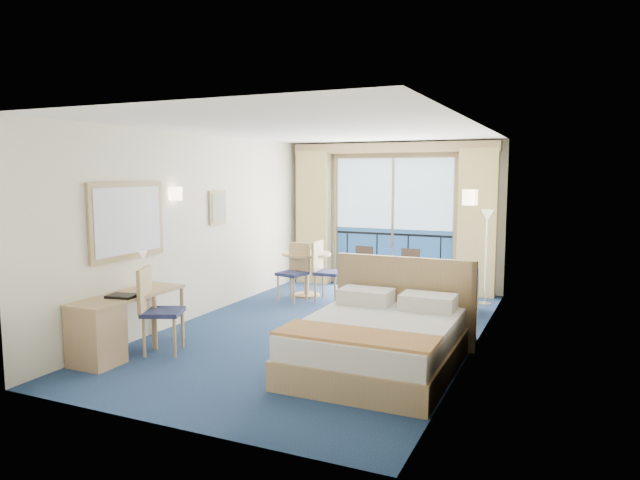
{
  "coord_description": "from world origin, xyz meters",
  "views": [
    {
      "loc": [
        3.05,
        -6.93,
        2.14
      ],
      "look_at": [
        -0.13,
        0.2,
        1.21
      ],
      "focal_mm": 32.0,
      "sensor_mm": 36.0,
      "label": 1
    }
  ],
  "objects_px": {
    "armchair": "(446,286)",
    "round_table": "(307,263)",
    "floor_lamp": "(487,233)",
    "desk": "(103,328)",
    "bed": "(379,341)",
    "table_chair_b": "(295,268)",
    "desk_chair": "(155,305)",
    "table_chair_a": "(324,267)",
    "nightstand": "(457,319)"
  },
  "relations": [
    {
      "from": "bed",
      "to": "desk_chair",
      "type": "xyz_separation_m",
      "value": [
        -2.6,
        -0.56,
        0.27
      ]
    },
    {
      "from": "bed",
      "to": "desk_chair",
      "type": "bearing_deg",
      "value": -167.92
    },
    {
      "from": "armchair",
      "to": "round_table",
      "type": "distance_m",
      "value": 2.44
    },
    {
      "from": "armchair",
      "to": "desk_chair",
      "type": "height_order",
      "value": "desk_chair"
    },
    {
      "from": "bed",
      "to": "floor_lamp",
      "type": "distance_m",
      "value": 3.76
    },
    {
      "from": "armchair",
      "to": "round_table",
      "type": "xyz_separation_m",
      "value": [
        -2.44,
        0.04,
        0.19
      ]
    },
    {
      "from": "floor_lamp",
      "to": "desk",
      "type": "bearing_deg",
      "value": -127.0
    },
    {
      "from": "round_table",
      "to": "desk",
      "type": "bearing_deg",
      "value": -98.16
    },
    {
      "from": "nightstand",
      "to": "desk_chair",
      "type": "relative_size",
      "value": 0.56
    },
    {
      "from": "desk_chair",
      "to": "round_table",
      "type": "bearing_deg",
      "value": -27.73
    },
    {
      "from": "bed",
      "to": "table_chair_b",
      "type": "xyz_separation_m",
      "value": [
        -2.34,
        2.64,
        0.24
      ]
    },
    {
      "from": "round_table",
      "to": "table_chair_a",
      "type": "distance_m",
      "value": 0.49
    },
    {
      "from": "floor_lamp",
      "to": "table_chair_a",
      "type": "xyz_separation_m",
      "value": [
        -2.51,
        -0.8,
        -0.61
      ]
    },
    {
      "from": "nightstand",
      "to": "round_table",
      "type": "bearing_deg",
      "value": 150.07
    },
    {
      "from": "round_table",
      "to": "table_chair_b",
      "type": "relative_size",
      "value": 0.87
    },
    {
      "from": "bed",
      "to": "floor_lamp",
      "type": "xyz_separation_m",
      "value": [
        0.62,
        3.61,
        0.86
      ]
    },
    {
      "from": "table_chair_b",
      "to": "desk",
      "type": "bearing_deg",
      "value": -86.66
    },
    {
      "from": "armchair",
      "to": "round_table",
      "type": "relative_size",
      "value": 0.99
    },
    {
      "from": "armchair",
      "to": "floor_lamp",
      "type": "distance_m",
      "value": 1.12
    },
    {
      "from": "round_table",
      "to": "table_chair_b",
      "type": "bearing_deg",
      "value": -93.12
    },
    {
      "from": "bed",
      "to": "floor_lamp",
      "type": "height_order",
      "value": "floor_lamp"
    },
    {
      "from": "armchair",
      "to": "desk_chair",
      "type": "xyz_separation_m",
      "value": [
        -2.72,
        -3.55,
        0.2
      ]
    },
    {
      "from": "floor_lamp",
      "to": "bed",
      "type": "bearing_deg",
      "value": -99.72
    },
    {
      "from": "bed",
      "to": "desk_chair",
      "type": "distance_m",
      "value": 2.67
    },
    {
      "from": "nightstand",
      "to": "floor_lamp",
      "type": "relative_size",
      "value": 0.37
    },
    {
      "from": "desk_chair",
      "to": "table_chair_b",
      "type": "relative_size",
      "value": 1.06
    },
    {
      "from": "desk_chair",
      "to": "table_chair_a",
      "type": "height_order",
      "value": "desk_chair"
    },
    {
      "from": "round_table",
      "to": "table_chair_b",
      "type": "height_order",
      "value": "table_chair_b"
    },
    {
      "from": "round_table",
      "to": "table_chair_a",
      "type": "relative_size",
      "value": 0.84
    },
    {
      "from": "floor_lamp",
      "to": "table_chair_a",
      "type": "bearing_deg",
      "value": -162.26
    },
    {
      "from": "desk_chair",
      "to": "table_chair_a",
      "type": "bearing_deg",
      "value": -35.18
    },
    {
      "from": "desk",
      "to": "table_chair_a",
      "type": "bearing_deg",
      "value": 75.29
    },
    {
      "from": "floor_lamp",
      "to": "round_table",
      "type": "bearing_deg",
      "value": -168.94
    },
    {
      "from": "nightstand",
      "to": "bed",
      "type": "bearing_deg",
      "value": -113.31
    },
    {
      "from": "table_chair_b",
      "to": "desk_chair",
      "type": "bearing_deg",
      "value": -82.61
    },
    {
      "from": "armchair",
      "to": "table_chair_a",
      "type": "distance_m",
      "value": 2.02
    },
    {
      "from": "desk",
      "to": "table_chair_a",
      "type": "xyz_separation_m",
      "value": [
        1.02,
        3.87,
        0.17
      ]
    },
    {
      "from": "armchair",
      "to": "table_chair_b",
      "type": "height_order",
      "value": "table_chair_b"
    },
    {
      "from": "armchair",
      "to": "floor_lamp",
      "type": "bearing_deg",
      "value": -149.65
    },
    {
      "from": "armchair",
      "to": "table_chair_a",
      "type": "bearing_deg",
      "value": -15.41
    },
    {
      "from": "armchair",
      "to": "desk_chair",
      "type": "distance_m",
      "value": 4.47
    },
    {
      "from": "floor_lamp",
      "to": "desk",
      "type": "xyz_separation_m",
      "value": [
        -3.52,
        -4.68,
        -0.78
      ]
    },
    {
      "from": "armchair",
      "to": "bed",
      "type": "bearing_deg",
      "value": 67.07
    },
    {
      "from": "table_chair_a",
      "to": "armchair",
      "type": "bearing_deg",
      "value": -87.09
    },
    {
      "from": "bed",
      "to": "nightstand",
      "type": "bearing_deg",
      "value": 66.69
    },
    {
      "from": "floor_lamp",
      "to": "round_table",
      "type": "xyz_separation_m",
      "value": [
        -2.94,
        -0.57,
        -0.6
      ]
    },
    {
      "from": "table_chair_b",
      "to": "armchair",
      "type": "bearing_deg",
      "value": 20.2
    },
    {
      "from": "floor_lamp",
      "to": "round_table",
      "type": "distance_m",
      "value": 3.05
    },
    {
      "from": "desk",
      "to": "bed",
      "type": "bearing_deg",
      "value": 20.22
    },
    {
      "from": "desk",
      "to": "table_chair_b",
      "type": "distance_m",
      "value": 3.75
    }
  ]
}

